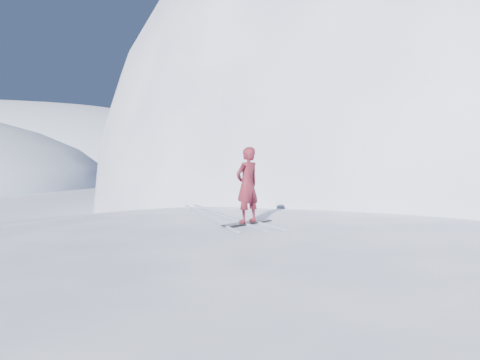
# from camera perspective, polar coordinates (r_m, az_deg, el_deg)

# --- Properties ---
(ground) EXTENTS (400.00, 400.00, 0.00)m
(ground) POSITION_cam_1_polar(r_m,az_deg,el_deg) (9.82, 9.99, -22.00)
(ground) COLOR white
(ground) RESTS_ON ground
(near_ridge) EXTENTS (36.00, 28.00, 4.80)m
(near_ridge) POSITION_cam_1_polar(r_m,az_deg,el_deg) (12.75, 9.29, -15.99)
(near_ridge) COLOR white
(near_ridge) RESTS_ON ground
(summit_peak) EXTENTS (60.00, 56.00, 56.00)m
(summit_peak) POSITION_cam_1_polar(r_m,az_deg,el_deg) (42.78, 25.09, -2.84)
(summit_peak) COLOR white
(summit_peak) RESTS_ON ground
(peak_shoulder) EXTENTS (28.00, 24.00, 18.00)m
(peak_shoulder) POSITION_cam_1_polar(r_m,az_deg,el_deg) (31.51, 13.84, -4.64)
(peak_shoulder) COLOR white
(peak_shoulder) RESTS_ON ground
(far_ridge_c) EXTENTS (140.00, 90.00, 36.00)m
(far_ridge_c) POSITION_cam_1_polar(r_m,az_deg,el_deg) (123.93, -28.43, 0.72)
(far_ridge_c) COLOR white
(far_ridge_c) RESTS_ON ground
(wind_bumps) EXTENTS (16.00, 14.40, 1.00)m
(wind_bumps) POSITION_cam_1_polar(r_m,az_deg,el_deg) (11.52, 3.25, -18.07)
(wind_bumps) COLOR white
(wind_bumps) RESTS_ON ground
(snowboard) EXTENTS (1.51, 1.09, 0.03)m
(snowboard) POSITION_cam_1_polar(r_m,az_deg,el_deg) (11.39, 0.98, -5.73)
(snowboard) COLOR black
(snowboard) RESTS_ON near_ridge
(snowboarder) EXTENTS (0.87, 0.79, 1.99)m
(snowboarder) POSITION_cam_1_polar(r_m,az_deg,el_deg) (11.28, 0.99, -0.65)
(snowboarder) COLOR maroon
(snowboarder) RESTS_ON snowboard
(board_tracks) EXTENTS (2.06, 5.95, 0.04)m
(board_tracks) POSITION_cam_1_polar(r_m,az_deg,el_deg) (12.88, -2.66, -4.68)
(board_tracks) COLOR silver
(board_tracks) RESTS_ON ground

